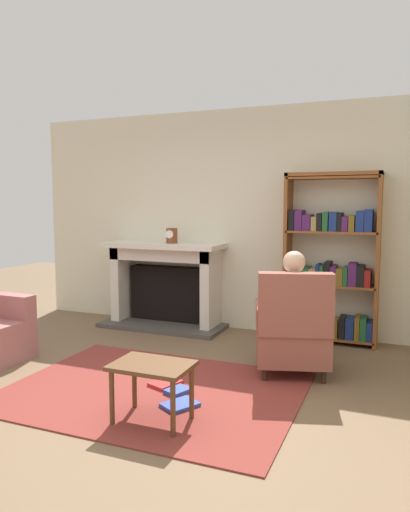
# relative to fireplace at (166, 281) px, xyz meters

# --- Properties ---
(ground) EXTENTS (14.00, 14.00, 0.00)m
(ground) POSITION_rel_fireplace_xyz_m (0.88, -2.30, -0.57)
(ground) COLOR brown
(back_wall) EXTENTS (5.60, 0.10, 2.70)m
(back_wall) POSITION_rel_fireplace_xyz_m (0.88, 0.25, 0.78)
(back_wall) COLOR beige
(back_wall) RESTS_ON ground
(area_rug) EXTENTS (2.40, 1.80, 0.01)m
(area_rug) POSITION_rel_fireplace_xyz_m (0.88, -2.00, -0.56)
(area_rug) COLOR maroon
(area_rug) RESTS_ON ground
(fireplace) EXTENTS (1.57, 0.64, 1.07)m
(fireplace) POSITION_rel_fireplace_xyz_m (0.00, 0.00, 0.00)
(fireplace) COLOR #4C4742
(fireplace) RESTS_ON ground
(mantel_clock) EXTENTS (0.14, 0.14, 0.19)m
(mantel_clock) POSITION_rel_fireplace_xyz_m (0.13, -0.10, 0.60)
(mantel_clock) COLOR brown
(mantel_clock) RESTS_ON fireplace
(bookshelf) EXTENTS (1.02, 0.32, 1.90)m
(bookshelf) POSITION_rel_fireplace_xyz_m (2.05, 0.03, 0.32)
(bookshelf) COLOR brown
(bookshelf) RESTS_ON ground
(armchair_reading) EXTENTS (0.79, 0.78, 0.97)m
(armchair_reading) POSITION_rel_fireplace_xyz_m (1.88, -1.19, -0.14)
(armchair_reading) COLOR #331E14
(armchair_reading) RESTS_ON ground
(seated_reader) EXTENTS (0.47, 0.59, 1.14)m
(seated_reader) POSITION_rel_fireplace_xyz_m (1.84, -1.08, 0.05)
(seated_reader) COLOR white
(seated_reader) RESTS_ON ground
(side_table) EXTENTS (0.56, 0.39, 0.43)m
(side_table) POSITION_rel_fireplace_xyz_m (1.15, -2.51, -0.20)
(side_table) COLOR brown
(side_table) RESTS_ON ground
(scattered_books) EXTENTS (0.59, 0.67, 0.04)m
(scattered_books) POSITION_rel_fireplace_xyz_m (1.09, -2.03, -0.54)
(scattered_books) COLOR red
(scattered_books) RESTS_ON area_rug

